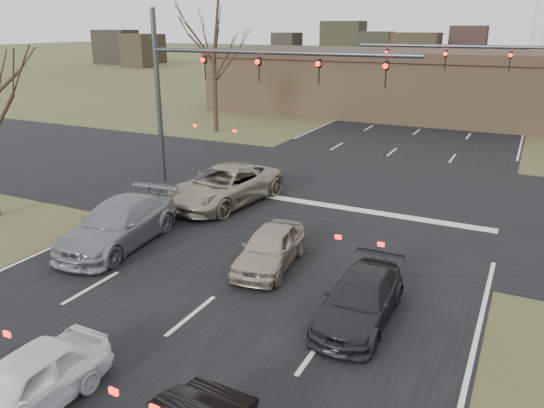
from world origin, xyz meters
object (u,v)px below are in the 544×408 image
(car_charcoal_sedan, at_px, (360,299))
(car_silver_ahead, at_px, (270,248))
(car_white_sedan, at_px, (23,386))
(mast_arm_near, at_px, (217,78))
(car_silver_suv, at_px, (225,185))
(car_grey_ahead, at_px, (118,224))
(mast_arm_far, at_px, (516,72))
(building, at_px, (464,86))

(car_charcoal_sedan, bearing_deg, car_silver_ahead, 151.34)
(car_white_sedan, bearing_deg, mast_arm_near, 107.83)
(car_silver_suv, bearing_deg, car_silver_ahead, -39.01)
(car_grey_ahead, height_order, car_silver_ahead, car_grey_ahead)
(car_silver_ahead, bearing_deg, car_silver_suv, 126.47)
(mast_arm_far, bearing_deg, mast_arm_near, -138.78)
(mast_arm_far, xyz_separation_m, car_silver_suv, (-10.18, -11.62, -4.22))
(car_silver_suv, bearing_deg, mast_arm_near, 134.81)
(car_silver_suv, relative_size, car_white_sedan, 1.55)
(car_charcoal_sedan, relative_size, car_silver_ahead, 1.08)
(car_silver_suv, relative_size, car_silver_ahead, 1.52)
(car_silver_suv, height_order, car_charcoal_sedan, car_silver_suv)
(mast_arm_near, distance_m, mast_arm_far, 15.17)
(car_silver_ahead, bearing_deg, mast_arm_near, 125.01)
(mast_arm_near, xyz_separation_m, car_grey_ahead, (0.26, -7.12, -4.30))
(mast_arm_near, relative_size, mast_arm_far, 1.09)
(car_white_sedan, distance_m, car_charcoal_sedan, 7.90)
(mast_arm_far, distance_m, car_silver_ahead, 17.87)
(car_charcoal_sedan, distance_m, car_grey_ahead, 9.04)
(mast_arm_near, bearing_deg, mast_arm_far, 41.22)
(mast_arm_near, height_order, car_grey_ahead, mast_arm_near)
(building, relative_size, car_white_sedan, 11.42)
(mast_arm_far, height_order, car_grey_ahead, mast_arm_far)
(car_white_sedan, distance_m, car_grey_ahead, 8.46)
(car_grey_ahead, xyz_separation_m, car_silver_ahead, (5.47, 0.75, -0.13))
(mast_arm_far, xyz_separation_m, car_charcoal_sedan, (-2.18, -18.21, -4.43))
(mast_arm_far, relative_size, car_silver_suv, 1.93)
(car_white_sedan, xyz_separation_m, car_grey_ahead, (-4.16, 7.36, 0.14))
(building, xyz_separation_m, car_grey_ahead, (-6.97, -32.12, -1.90))
(building, height_order, mast_arm_near, mast_arm_near)
(mast_arm_far, height_order, car_white_sedan, mast_arm_far)
(car_white_sedan, bearing_deg, car_charcoal_sedan, 53.34)
(mast_arm_far, bearing_deg, car_grey_ahead, -123.09)
(mast_arm_far, bearing_deg, car_silver_ahead, -109.15)
(building, xyz_separation_m, car_white_sedan, (-2.81, -39.48, -2.03))
(car_silver_suv, xyz_separation_m, car_white_sedan, (3.19, -12.86, -0.17))
(mast_arm_far, distance_m, car_grey_ahead, 20.87)
(car_charcoal_sedan, height_order, car_silver_ahead, car_silver_ahead)
(building, relative_size, car_silver_suv, 7.36)
(mast_arm_near, bearing_deg, car_white_sedan, -73.03)
(mast_arm_near, distance_m, car_silver_ahead, 9.64)
(car_charcoal_sedan, bearing_deg, car_grey_ahead, 172.16)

